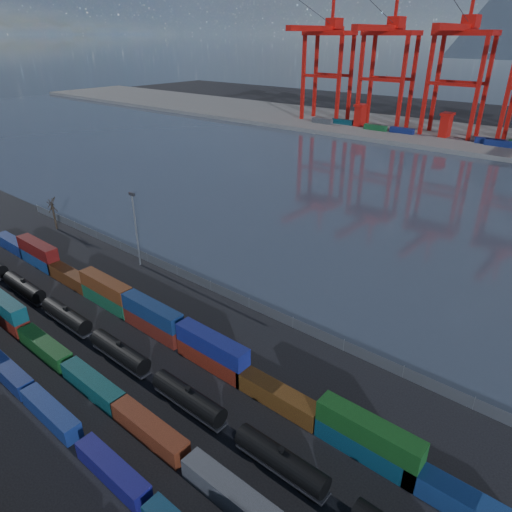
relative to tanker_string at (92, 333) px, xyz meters
The scene contains 13 objects.
ground 13.43m from the tanker_string, 14.74° to the right, with size 700.00×700.00×0.00m, color black.
harbor_water 102.45m from the tanker_string, 82.79° to the left, with size 700.00×700.00×0.00m, color #323A48.
far_quay 207.02m from the tanker_string, 86.44° to the left, with size 700.00×70.00×2.00m, color #514F4C.
container_row_south 22.82m from the tanker_string, 34.52° to the right, with size 139.77×2.34×4.99m.
container_row_mid 7.14m from the tanker_string, 65.73° to the right, with size 142.76×2.56×5.45m.
container_row_north 17.34m from the tanker_string, 28.95° to the left, with size 141.63×2.66×5.66m.
tanker_string is the anchor object (origin of this frame).
waterfront_fence 27.79m from the tanker_string, 62.43° to the left, with size 160.12×0.12×2.20m.
bare_tree 55.27m from the tanker_string, 157.15° to the left, with size 2.36×2.41×8.86m.
yard_light_mast 29.33m from the tanker_string, 127.17° to the left, with size 1.60×0.40×16.60m.
gantry_cranes 203.74m from the tanker_string, 88.47° to the left, with size 200.88×49.69×67.29m.
quay_containers 192.09m from the tanker_string, 89.45° to the left, with size 172.58×10.99×2.60m.
straddle_carriers 196.98m from the tanker_string, 86.99° to the left, with size 140.00×7.00×11.10m.
Camera 1 is at (47.21, -26.64, 45.89)m, focal length 32.00 mm.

